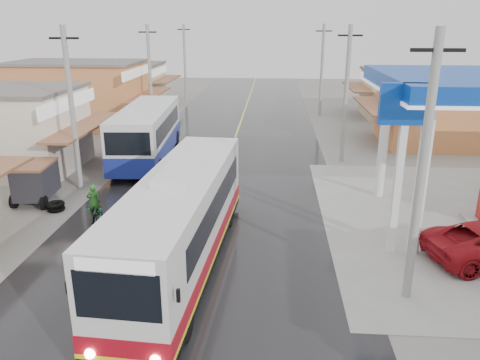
{
  "coord_description": "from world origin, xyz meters",
  "views": [
    {
      "loc": [
        2.75,
        -12.96,
        8.07
      ],
      "look_at": [
        1.48,
        4.83,
        2.07
      ],
      "focal_mm": 35.0,
      "sensor_mm": 36.0,
      "label": 1
    }
  ],
  "objects_px": {
    "tyre_stack": "(56,206)",
    "tricycle_near": "(35,180)",
    "coach_bus": "(182,220)",
    "second_bus": "(147,133)",
    "cyclist": "(96,211)"
  },
  "relations": [
    {
      "from": "tyre_stack",
      "to": "second_bus",
      "type": "bearing_deg",
      "value": 75.38
    },
    {
      "from": "tricycle_near",
      "to": "tyre_stack",
      "type": "height_order",
      "value": "tricycle_near"
    },
    {
      "from": "coach_bus",
      "to": "second_bus",
      "type": "relative_size",
      "value": 1.15
    },
    {
      "from": "cyclist",
      "to": "tyre_stack",
      "type": "relative_size",
      "value": 2.35
    },
    {
      "from": "cyclist",
      "to": "tyre_stack",
      "type": "height_order",
      "value": "cyclist"
    },
    {
      "from": "cyclist",
      "to": "tricycle_near",
      "type": "height_order",
      "value": "tricycle_near"
    },
    {
      "from": "tyre_stack",
      "to": "coach_bus",
      "type": "bearing_deg",
      "value": -34.25
    },
    {
      "from": "coach_bus",
      "to": "cyclist",
      "type": "xyz_separation_m",
      "value": [
        -4.27,
        3.16,
        -1.11
      ]
    },
    {
      "from": "tyre_stack",
      "to": "tricycle_near",
      "type": "bearing_deg",
      "value": 143.39
    },
    {
      "from": "coach_bus",
      "to": "tyre_stack",
      "type": "bearing_deg",
      "value": 149.39
    },
    {
      "from": "second_bus",
      "to": "tricycle_near",
      "type": "xyz_separation_m",
      "value": [
        -3.48,
        -7.2,
        -0.68
      ]
    },
    {
      "from": "cyclist",
      "to": "tyre_stack",
      "type": "xyz_separation_m",
      "value": [
        -2.43,
        1.4,
        -0.41
      ]
    },
    {
      "from": "coach_bus",
      "to": "tricycle_near",
      "type": "bearing_deg",
      "value": 148.98
    },
    {
      "from": "coach_bus",
      "to": "tricycle_near",
      "type": "relative_size",
      "value": 4.62
    },
    {
      "from": "coach_bus",
      "to": "cyclist",
      "type": "bearing_deg",
      "value": 147.13
    }
  ]
}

